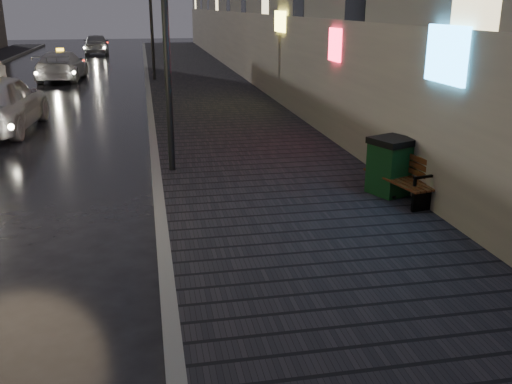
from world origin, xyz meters
TOP-DOWN VIEW (x-y plane):
  - ground at (0.00, 0.00)m, footprint 120.00×120.00m
  - sidewalk at (3.90, 21.00)m, footprint 4.60×58.00m
  - curb at (1.50, 21.00)m, footprint 0.20×58.00m
  - lamp_near at (1.85, 6.00)m, footprint 0.36×0.36m
  - lamp_far at (1.85, 22.00)m, footprint 0.36×0.36m
  - bench at (5.91, 3.25)m, footprint 0.86×1.69m
  - trash_bin at (5.80, 3.59)m, footprint 0.91×0.91m
  - taxi_mid at (-2.58, 23.79)m, footprint 2.25×4.94m
  - car_far at (-2.01, 39.54)m, footprint 1.99×4.47m

SIDE VIEW (x-z plane):
  - ground at x=0.00m, z-range 0.00..0.00m
  - sidewalk at x=3.90m, z-range 0.00..0.15m
  - curb at x=1.50m, z-range 0.00..0.15m
  - bench at x=5.91m, z-range 0.15..0.98m
  - trash_bin at x=5.80m, z-range 0.16..1.23m
  - taxi_mid at x=-2.58m, z-range 0.00..1.40m
  - car_far at x=-2.01m, z-range 0.00..1.49m
  - lamp_near at x=1.85m, z-range 0.85..6.13m
  - lamp_far at x=1.85m, z-range 0.85..6.13m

